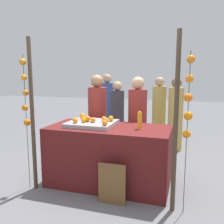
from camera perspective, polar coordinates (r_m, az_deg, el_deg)
name	(u,v)px	position (r m, az deg, el deg)	size (l,w,h in m)	color
ground_plane	(109,183)	(3.95, -0.68, -16.16)	(24.00, 24.00, 0.00)	slate
stall_counter	(109,155)	(3.78, -0.69, -10.04)	(1.81, 0.88, 0.89)	#5B1919
orange_tray	(92,123)	(3.76, -4.67, -2.67)	(0.70, 0.63, 0.06)	#9EA0A5
orange_0	(105,123)	(3.45, -1.71, -2.55)	(0.08, 0.08, 0.08)	orange
orange_1	(88,119)	(3.75, -5.68, -1.56)	(0.09, 0.09, 0.09)	orange
orange_2	(111,119)	(3.76, -0.26, -1.53)	(0.08, 0.08, 0.08)	orange
orange_3	(84,120)	(3.69, -6.56, -1.88)	(0.07, 0.07, 0.07)	orange
orange_4	(75,120)	(3.66, -8.52, -1.94)	(0.08, 0.08, 0.08)	orange
orange_5	(82,116)	(4.01, -6.89, -0.88)	(0.09, 0.09, 0.09)	orange
orange_6	(104,119)	(3.78, -1.88, -1.54)	(0.07, 0.07, 0.07)	orange
orange_7	(106,120)	(3.67, -1.49, -1.86)	(0.08, 0.08, 0.08)	orange
orange_8	(93,120)	(3.67, -4.46, -1.86)	(0.08, 0.08, 0.08)	orange
orange_9	(84,118)	(3.84, -6.63, -1.43)	(0.07, 0.07, 0.07)	orange
juice_bottle	(140,121)	(3.52, 6.43, -1.98)	(0.06, 0.06, 0.26)	orange
chalkboard_sign	(112,184)	(3.29, -0.01, -16.47)	(0.36, 0.03, 0.56)	brown
vendor_left	(97,124)	(4.49, -3.40, -2.71)	(0.33, 0.33, 1.65)	maroon
vendor_right	(137,127)	(4.31, 5.88, -3.42)	(0.33, 0.33, 1.62)	maroon
crowd_person_0	(117,118)	(5.45, 1.23, -1.33)	(0.30, 0.30, 1.51)	#333338
crowd_person_1	(159,113)	(5.87, 10.82, -0.34)	(0.32, 0.32, 1.59)	tan
crowd_person_2	(175,117)	(5.51, 14.48, -1.10)	(0.32, 0.32, 1.59)	tan
crowd_person_3	(107,109)	(6.26, -1.13, 0.68)	(0.33, 0.33, 1.66)	#384C8C
canopy_post_left	(32,116)	(3.64, -18.00, -0.85)	(0.06, 0.06, 2.17)	#473828
canopy_post_right	(176,125)	(2.98, 14.56, -2.83)	(0.06, 0.06, 2.17)	#473828
garland_strand_left	(25,95)	(3.66, -19.54, 3.81)	(0.11, 0.11, 1.93)	#2D4C23
garland_strand_right	(188,100)	(2.92, 17.32, 2.62)	(0.11, 0.11, 1.93)	#2D4C23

